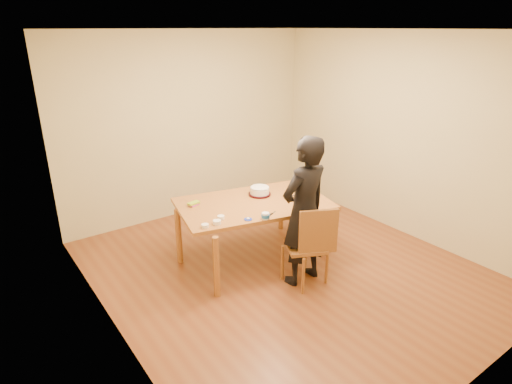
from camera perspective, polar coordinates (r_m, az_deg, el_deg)
room_shell at (r=4.93m, az=1.70°, el=5.00°), size 4.00×4.50×2.70m
dining_table at (r=5.15m, az=-0.33°, el=-1.60°), size 1.98×1.44×0.04m
dining_chair at (r=4.81m, az=6.59°, el=-7.16°), size 0.55×0.55×0.04m
cake_plate at (r=5.36m, az=0.49°, el=-0.29°), size 0.28×0.28×0.02m
cake at (r=5.34m, az=0.49°, el=0.20°), size 0.24×0.24×0.08m
frosting_dome at (r=5.32m, az=0.50°, el=0.71°), size 0.23×0.23×0.03m
frosting_tub at (r=4.69m, az=1.28°, el=-3.20°), size 0.08×0.08×0.07m
frosting_lid at (r=4.68m, az=-1.06°, el=-3.66°), size 0.09×0.09×0.01m
frosting_dollop at (r=4.68m, az=-1.06°, el=-3.52°), size 0.04×0.04×0.02m
ramekin_green at (r=4.60m, az=-5.23°, el=-4.03°), size 0.09×0.09×0.04m
ramekin_yellow at (r=4.71m, az=-4.70°, el=-3.38°), size 0.08×0.08×0.04m
ramekin_multi at (r=4.53m, az=-6.81°, el=-4.50°), size 0.08×0.08×0.04m
candy_box_pink at (r=5.10m, az=-8.24°, el=-1.67°), size 0.13×0.09×0.02m
candy_box_green at (r=5.09m, az=-8.32°, el=-1.46°), size 0.16×0.10×0.02m
spatula at (r=4.77m, az=1.70°, el=-3.19°), size 0.17×0.08×0.01m
person at (r=4.67m, az=6.42°, el=-2.64°), size 0.65×0.45×1.70m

